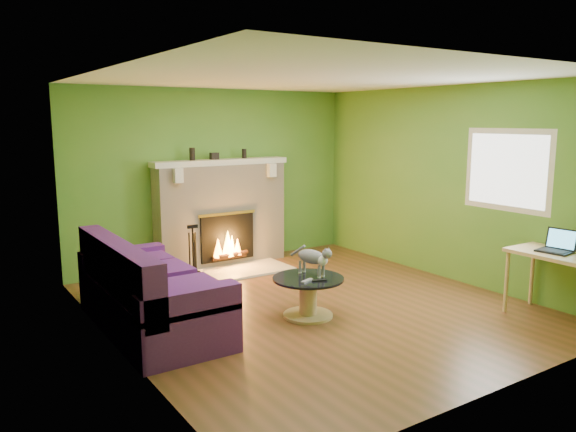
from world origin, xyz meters
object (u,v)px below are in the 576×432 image
object	(u,v)px
coffee_table	(308,294)
cat	(312,260)
sofa	(147,294)
desk	(559,261)

from	to	relation	value
coffee_table	cat	xyz separation A→B (m)	(0.08, 0.05, 0.36)
sofa	coffee_table	distance (m)	1.73
sofa	coffee_table	xyz separation A→B (m)	(1.61, -0.62, -0.11)
coffee_table	desk	distance (m)	2.72
sofa	cat	size ratio (longest dim) A/B	3.83
desk	cat	bearing A→B (deg)	142.79
desk	sofa	bearing A→B (deg)	150.29
coffee_table	desk	world-z (taller)	desk
coffee_table	cat	world-z (taller)	cat
coffee_table	desk	bearing A→B (deg)	-35.33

